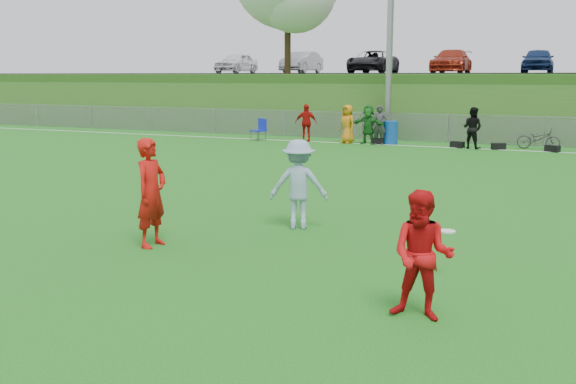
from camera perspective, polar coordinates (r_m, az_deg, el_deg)
The scene contains 15 objects.
ground at distance 10.68m, azimuth -4.34°, elevation -5.87°, with size 120.00×120.00×0.00m, color #1E5E13.
sideline_far at distance 27.64m, azimuth 13.34°, elevation 3.90°, with size 60.00×0.10×0.01m, color white.
fence at distance 29.55m, azimuth 14.09°, elevation 5.52°, with size 58.00×0.06×1.30m.
berm at distance 40.37m, azimuth 16.77°, elevation 7.82°, with size 120.00×18.00×3.00m, color #245919.
parking_lot at distance 42.33m, azimuth 17.21°, elevation 10.00°, with size 120.00×12.00×0.10m, color black.
car_row at distance 41.50m, azimuth 15.48°, elevation 11.15°, with size 32.04×5.18×1.44m.
spectator_row at distance 28.18m, azimuth 7.82°, elevation 5.93°, with size 8.37×0.88×1.69m.
gear_bags at distance 27.55m, azimuth 15.79°, elevation 4.03°, with size 7.67×0.53×0.26m.
player_red_left at distance 11.42m, azimuth -12.06°, elevation -0.07°, with size 0.70×0.46×1.91m, color red.
player_red_center at distance 8.03m, azimuth 11.87°, elevation -5.56°, with size 0.79×0.61×1.62m, color red.
player_blue at distance 12.52m, azimuth 0.95°, elevation 0.68°, with size 1.13×0.65×1.75m, color #8CA7C2.
frisbee at distance 9.77m, azimuth 13.97°, elevation -3.40°, with size 0.24×0.24×0.02m.
recycling_bin at distance 28.47m, azimuth 9.07°, elevation 5.24°, with size 0.67×0.67×1.00m, color #0E4198.
camp_chair at distance 29.84m, azimuth -2.63°, elevation 5.18°, with size 0.73×0.73×0.99m.
bicycle at distance 28.03m, azimuth 21.38°, elevation 4.45°, with size 0.58×1.66×0.87m, color #2D2D2F.
Camera 1 is at (4.81, -9.06, 2.98)m, focal length 40.00 mm.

